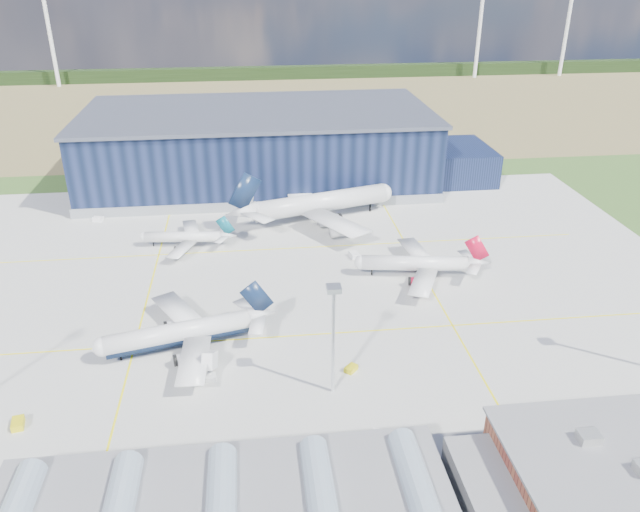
{
  "coord_description": "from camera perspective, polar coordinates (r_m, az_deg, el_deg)",
  "views": [
    {
      "loc": [
        -3.62,
        -125.0,
        75.68
      ],
      "look_at": [
        12.63,
        13.22,
        7.81
      ],
      "focal_mm": 35.0,
      "sensor_mm": 36.0,
      "label": 1
    }
  ],
  "objects": [
    {
      "name": "airliner_red",
      "position": [
        161.34,
        8.72,
        -0.02
      ],
      "size": [
        39.93,
        39.29,
        11.45
      ],
      "primitive_type": null,
      "rotation": [
        0.0,
        0.0,
        2.99
      ],
      "color": "silver",
      "rests_on": "ground"
    },
    {
      "name": "airstair",
      "position": [
        127.99,
        -10.01,
        -9.77
      ],
      "size": [
        2.99,
        5.65,
        3.44
      ],
      "primitive_type": "cube",
      "rotation": [
        0.0,
        0.0,
        -0.16
      ],
      "color": "silver",
      "rests_on": "ground"
    },
    {
      "name": "gse_tug_a",
      "position": [
        126.07,
        -25.9,
        -13.62
      ],
      "size": [
        2.6,
        3.59,
        1.36
      ],
      "primitive_type": "cube",
      "rotation": [
        0.0,
        0.0,
        0.2
      ],
      "color": "yellow",
      "rests_on": "ground"
    },
    {
      "name": "glass_concourse",
      "position": [
        97.04,
        -6.64,
        -22.13
      ],
      "size": [
        78.0,
        23.0,
        8.6
      ],
      "color": "black",
      "rests_on": "ground"
    },
    {
      "name": "airliner_navy",
      "position": [
        133.59,
        -12.86,
        -6.0
      ],
      "size": [
        47.0,
        46.38,
        12.72
      ],
      "primitive_type": null,
      "rotation": [
        0.0,
        0.0,
        3.38
      ],
      "color": "silver",
      "rests_on": "ground"
    },
    {
      "name": "apron",
      "position": [
        154.8,
        -4.51,
        -3.35
      ],
      "size": [
        220.0,
        160.0,
        0.08
      ],
      "color": "#AFAFAA",
      "rests_on": "ground"
    },
    {
      "name": "airliner_widebody",
      "position": [
        193.15,
        0.1,
        5.81
      ],
      "size": [
        68.43,
        67.62,
        18.05
      ],
      "primitive_type": null,
      "rotation": [
        0.0,
        0.0,
        0.29
      ],
      "color": "silver",
      "rests_on": "ground"
    },
    {
      "name": "hangar",
      "position": [
        229.04,
        -4.9,
        9.66
      ],
      "size": [
        145.0,
        62.0,
        26.1
      ],
      "color": "black",
      "rests_on": "ground"
    },
    {
      "name": "gse_cart_a",
      "position": [
        171.83,
        3.15,
        0.09
      ],
      "size": [
        2.8,
        3.68,
        1.44
      ],
      "primitive_type": "cube",
      "rotation": [
        0.0,
        0.0,
        0.19
      ],
      "color": "silver",
      "rests_on": "ground"
    },
    {
      "name": "gse_van_c",
      "position": [
        110.47,
        6.27,
        -16.48
      ],
      "size": [
        6.21,
        4.38,
        2.71
      ],
      "primitive_type": "cube",
      "rotation": [
        0.0,
        0.0,
        1.24
      ],
      "color": "silver",
      "rests_on": "ground"
    },
    {
      "name": "farmland",
      "position": [
        353.23,
        -6.13,
        13.48
      ],
      "size": [
        600.0,
        220.0,
        0.01
      ],
      "primitive_type": "cube",
      "color": "olive",
      "rests_on": "ground"
    },
    {
      "name": "gse_cart_b",
      "position": [
        207.12,
        -19.63,
        3.19
      ],
      "size": [
        3.48,
        2.73,
        1.33
      ],
      "primitive_type": "cube",
      "rotation": [
        0.0,
        0.0,
        1.33
      ],
      "color": "silver",
      "rests_on": "ground"
    },
    {
      "name": "airliner_regional",
      "position": [
        180.78,
        -12.45,
        2.18
      ],
      "size": [
        30.62,
        30.08,
        9.08
      ],
      "primitive_type": null,
      "rotation": [
        0.0,
        0.0,
        3.03
      ],
      "color": "silver",
      "rests_on": "ground"
    },
    {
      "name": "treeline",
      "position": [
        431.02,
        -6.38,
        16.27
      ],
      "size": [
        600.0,
        8.0,
        8.0
      ],
      "primitive_type": "cube",
      "color": "black",
      "rests_on": "ground"
    },
    {
      "name": "car_b",
      "position": [
        122.78,
        24.8,
        -14.59
      ],
      "size": [
        3.9,
        2.12,
        1.22
      ],
      "primitive_type": "imported",
      "rotation": [
        0.0,
        0.0,
        1.81
      ],
      "color": "#99999E",
      "rests_on": "ground"
    },
    {
      "name": "ground",
      "position": [
        146.17,
        -4.33,
        -5.27
      ],
      "size": [
        600.0,
        600.0,
        0.0
      ],
      "primitive_type": "plane",
      "color": "#2E4E1D",
      "rests_on": "ground"
    },
    {
      "name": "light_mast_center",
      "position": [
        113.32,
        1.24,
        -6.13
      ],
      "size": [
        2.6,
        2.6,
        23.0
      ],
      "color": "silver",
      "rests_on": "ground"
    },
    {
      "name": "gse_tug_b",
      "position": [
        127.12,
        2.85,
        -10.25
      ],
      "size": [
        3.12,
        3.16,
        1.16
      ],
      "primitive_type": "cube",
      "rotation": [
        0.0,
        0.0,
        -0.75
      ],
      "color": "yellow",
      "rests_on": "ground"
    },
    {
      "name": "car_a",
      "position": [
        113.0,
        13.56,
        -16.56
      ],
      "size": [
        3.49,
        1.74,
        1.14
      ],
      "primitive_type": "imported",
      "rotation": [
        0.0,
        0.0,
        1.69
      ],
      "color": "#99999E",
      "rests_on": "ground"
    }
  ]
}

